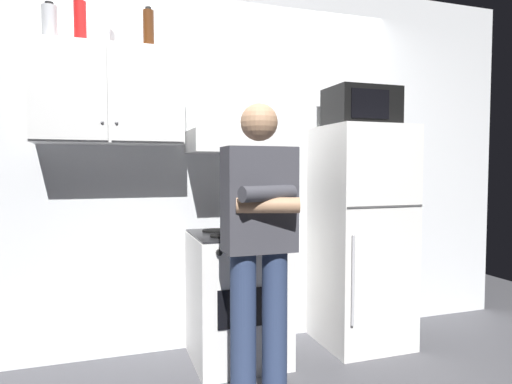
{
  "coord_description": "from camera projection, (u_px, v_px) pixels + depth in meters",
  "views": [
    {
      "loc": [
        -0.87,
        -2.58,
        1.3
      ],
      "look_at": [
        0.0,
        0.0,
        1.15
      ],
      "focal_mm": 31.15,
      "sensor_mm": 36.0,
      "label": 1
    }
  ],
  "objects": [
    {
      "name": "refrigerator",
      "position": [
        361.0,
        235.0,
        3.27
      ],
      "size": [
        0.6,
        0.62,
        1.6
      ],
      "color": "white",
      "rests_on": "ground_plane"
    },
    {
      "name": "bottle_vodka_clear",
      "position": [
        103.0,
        21.0,
        2.75
      ],
      "size": [
        0.07,
        0.07,
        0.33
      ],
      "color": "silver",
      "rests_on": "upper_cabinet"
    },
    {
      "name": "bottle_rum_dark",
      "position": [
        149.0,
        29.0,
        2.81
      ],
      "size": [
        0.07,
        0.07,
        0.26
      ],
      "color": "#47230F",
      "rests_on": "upper_cabinet"
    },
    {
      "name": "back_wall_tiled",
      "position": [
        230.0,
        161.0,
        3.29
      ],
      "size": [
        4.8,
        0.1,
        2.7
      ],
      "primitive_type": "cube",
      "color": "white",
      "rests_on": "ground_plane"
    },
    {
      "name": "person_standing",
      "position": [
        259.0,
        242.0,
        2.37
      ],
      "size": [
        0.38,
        0.33,
        1.64
      ],
      "color": "navy",
      "rests_on": "ground_plane"
    },
    {
      "name": "bottle_soda_red",
      "position": [
        80.0,
        22.0,
        2.68
      ],
      "size": [
        0.07,
        0.07,
        0.27
      ],
      "color": "red",
      "rests_on": "upper_cabinet"
    },
    {
      "name": "microwave",
      "position": [
        361.0,
        107.0,
        3.24
      ],
      "size": [
        0.48,
        0.37,
        0.28
      ],
      "color": "black",
      "rests_on": "refrigerator"
    },
    {
      "name": "ground_plane",
      "position": [
        256.0,
        374.0,
        2.79
      ],
      "size": [
        7.0,
        7.0,
        0.0
      ],
      "primitive_type": "plane",
      "color": "#4C4C51"
    },
    {
      "name": "stove_oven",
      "position": [
        237.0,
        296.0,
        2.99
      ],
      "size": [
        0.6,
        0.62,
        0.87
      ],
      "color": "white",
      "rests_on": "ground_plane"
    },
    {
      "name": "range_hood",
      "position": [
        232.0,
        124.0,
        3.05
      ],
      "size": [
        0.6,
        0.44,
        0.75
      ],
      "color": "white"
    },
    {
      "name": "bottle_canister_steel",
      "position": [
        50.0,
        23.0,
        2.65
      ],
      "size": [
        0.09,
        0.09,
        0.23
      ],
      "color": "#B2B5BA",
      "rests_on": "upper_cabinet"
    },
    {
      "name": "upper_cabinet",
      "position": [
        109.0,
        96.0,
        2.78
      ],
      "size": [
        0.9,
        0.37,
        0.6
      ],
      "color": "silver"
    }
  ]
}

